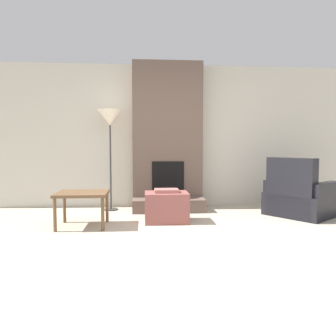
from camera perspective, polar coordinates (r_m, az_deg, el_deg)
name	(u,v)px	position (r m, az deg, el deg)	size (l,w,h in m)	color
ground_plane	(184,250)	(3.65, 2.77, -14.07)	(24.00, 24.00, 0.00)	#B2A893
wall_back	(166,136)	(6.11, -0.27, 5.54)	(7.66, 0.06, 2.60)	beige
fireplace	(167,142)	(5.87, -0.11, 4.59)	(1.23, 0.74, 2.60)	brown
ottoman	(166,207)	(4.87, -0.28, -6.72)	(0.63, 0.47, 0.49)	#8C4C47
armchair	(299,199)	(5.66, 21.80, -4.98)	(1.24, 1.25, 0.94)	black
side_table	(82,196)	(4.70, -14.70, -4.81)	(0.70, 0.60, 0.48)	brown
floor_lamp_left	(110,121)	(5.78, -10.07, 8.11)	(0.44, 0.44, 1.74)	#333333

